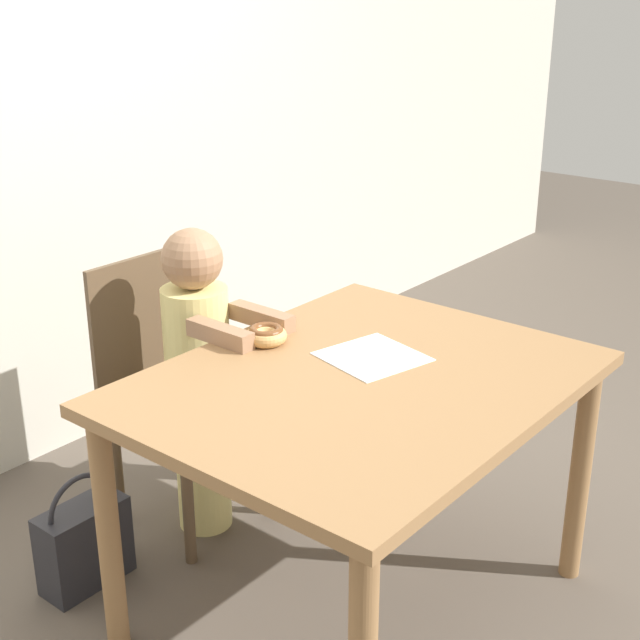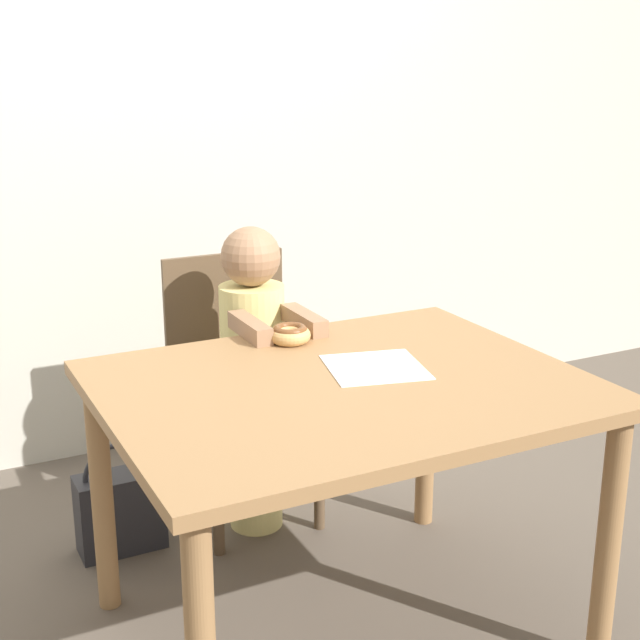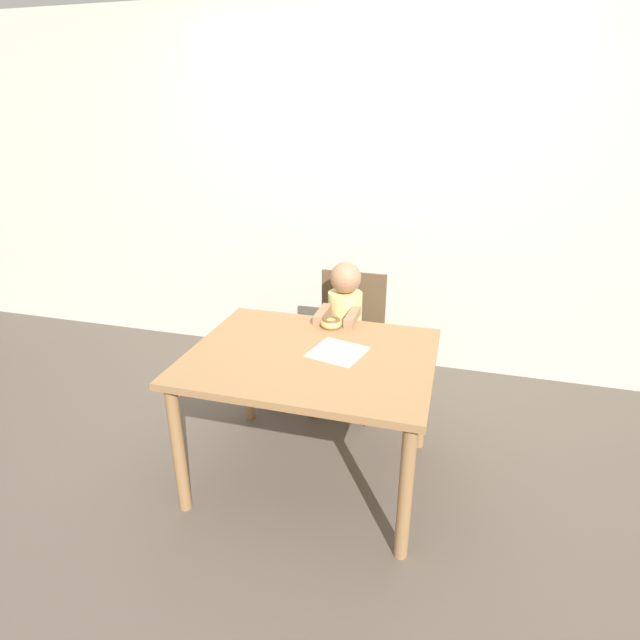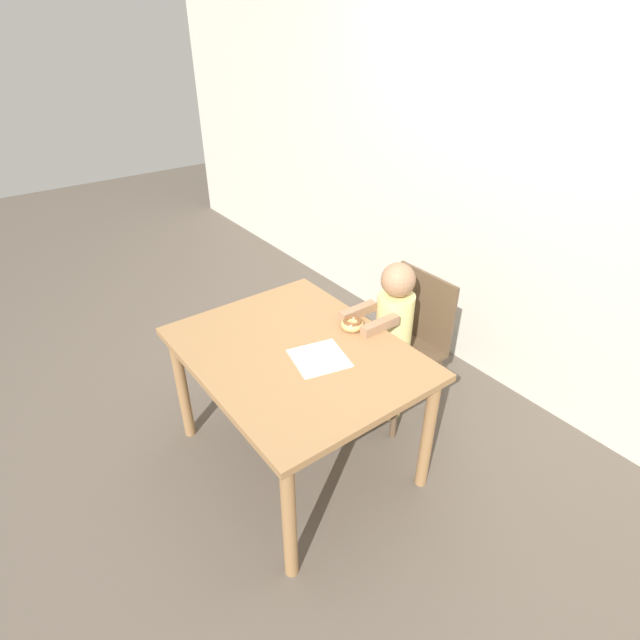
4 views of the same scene
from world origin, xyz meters
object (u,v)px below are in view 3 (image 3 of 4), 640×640
object	(u,v)px
chair	(348,340)
child_figure	(344,337)
donut	(331,322)
handbag	(281,380)

from	to	relation	value
chair	child_figure	world-z (taller)	child_figure
donut	child_figure	bearing A→B (deg)	88.43
child_figure	donut	size ratio (longest dim) A/B	8.53
handbag	donut	bearing A→B (deg)	-38.71
child_figure	handbag	distance (m)	0.59
chair	child_figure	distance (m)	0.14
child_figure	handbag	xyz separation A→B (m)	(-0.44, 0.05, -0.39)
child_figure	donut	world-z (taller)	child_figure
chair	child_figure	size ratio (longest dim) A/B	0.87
chair	donut	bearing A→B (deg)	-91.11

